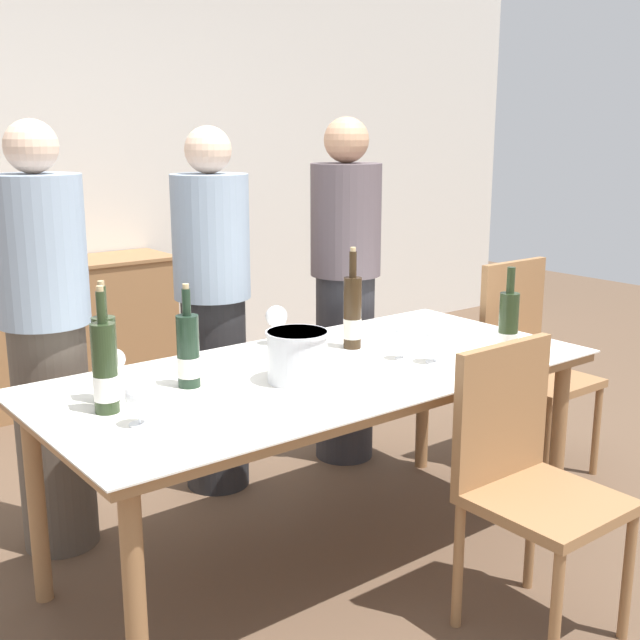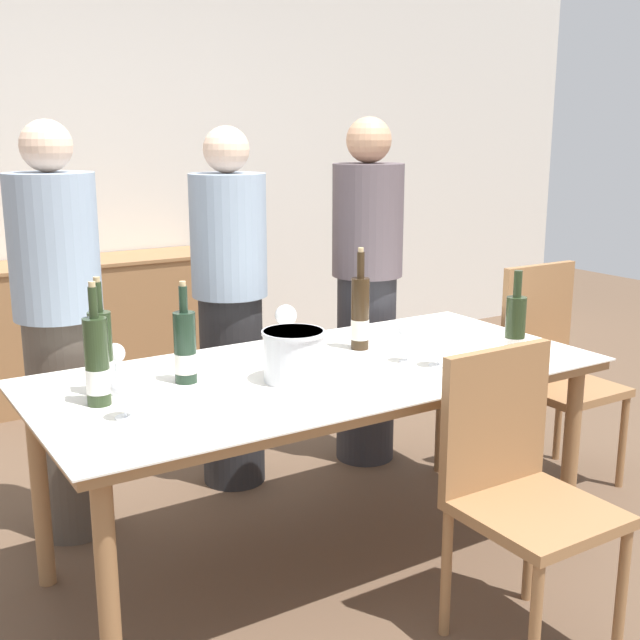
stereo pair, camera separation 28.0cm
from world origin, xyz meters
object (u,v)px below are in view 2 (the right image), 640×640
(ice_bucket, at_px, (293,354))
(wine_glass_2, at_px, (439,339))
(wine_bottle_1, at_px, (185,349))
(wine_glass_4, at_px, (408,335))
(dining_table, at_px, (320,386))
(wine_bottle_0, at_px, (515,333))
(wine_bottle_4, at_px, (97,364))
(person_host, at_px, (61,336))
(wine_glass_3, at_px, (286,316))
(chair_near_front, at_px, (517,478))
(person_guest_left, at_px, (230,311))
(wine_bottle_2, at_px, (360,315))
(wine_glass_1, at_px, (124,389))
(chair_right_end, at_px, (551,361))
(wine_bottle_3, at_px, (101,355))
(sideboard_cabinet, at_px, (93,328))
(wine_glass_0, at_px, (115,356))
(person_guest_right, at_px, (367,294))

(ice_bucket, bearing_deg, wine_glass_2, -14.01)
(wine_bottle_1, distance_m, wine_glass_4, 0.81)
(dining_table, distance_m, wine_bottle_0, 0.72)
(wine_bottle_4, xyz_separation_m, person_host, (0.06, 0.68, -0.07))
(wine_glass_3, height_order, chair_near_front, chair_near_front)
(person_guest_left, bearing_deg, wine_bottle_2, -70.40)
(dining_table, relative_size, chair_near_front, 2.19)
(person_host, bearing_deg, wine_glass_1, -92.36)
(wine_glass_1, height_order, chair_right_end, chair_right_end)
(wine_bottle_1, xyz_separation_m, wine_bottle_4, (-0.32, -0.07, 0.02))
(wine_bottle_3, xyz_separation_m, wine_glass_2, (1.12, -0.33, -0.03))
(dining_table, xyz_separation_m, wine_glass_3, (0.08, 0.38, 0.17))
(wine_bottle_3, xyz_separation_m, wine_glass_1, (-0.01, -0.25, -0.04))
(wine_glass_3, bearing_deg, chair_near_front, -79.47)
(wine_bottle_3, bearing_deg, wine_bottle_0, -19.20)
(wine_bottle_2, bearing_deg, wine_glass_2, -73.38)
(wine_bottle_0, height_order, wine_bottle_1, wine_bottle_0)
(sideboard_cabinet, bearing_deg, wine_bottle_2, -79.83)
(ice_bucket, bearing_deg, person_guest_left, 77.85)
(wine_bottle_0, bearing_deg, wine_glass_3, 126.91)
(ice_bucket, height_order, wine_glass_4, ice_bucket)
(wine_glass_4, xyz_separation_m, person_guest_left, (-0.28, 0.90, -0.05))
(wine_bottle_3, bearing_deg, person_guest_left, 40.91)
(dining_table, height_order, wine_glass_4, wine_glass_4)
(person_host, bearing_deg, wine_glass_0, -82.75)
(wine_bottle_3, relative_size, person_host, 0.24)
(dining_table, distance_m, ice_bucket, 0.22)
(wine_bottle_4, height_order, chair_right_end, wine_bottle_4)
(wine_bottle_0, xyz_separation_m, person_host, (-1.33, 1.06, -0.06))
(wine_bottle_3, bearing_deg, ice_bucket, -18.28)
(wine_glass_1, xyz_separation_m, chair_near_front, (1.03, -0.58, -0.31))
(wine_glass_0, distance_m, wine_glass_3, 0.75)
(wine_glass_1, bearing_deg, wine_glass_4, 1.47)
(sideboard_cabinet, xyz_separation_m, wine_bottle_2, (0.40, -2.22, 0.46))
(wine_glass_2, relative_size, person_guest_left, 0.09)
(wine_bottle_3, xyz_separation_m, person_guest_left, (0.78, 0.68, -0.08))
(wine_bottle_0, distance_m, wine_glass_4, 0.38)
(wine_bottle_2, xyz_separation_m, wine_glass_3, (-0.20, 0.23, -0.03))
(wine_glass_4, bearing_deg, wine_bottle_4, 172.96)
(wine_bottle_3, bearing_deg, sideboard_cabinet, 74.61)
(ice_bucket, relative_size, wine_glass_3, 1.37)
(chair_right_end, bearing_deg, wine_bottle_2, 176.74)
(chair_right_end, xyz_separation_m, person_guest_right, (-0.59, 0.62, 0.27))
(wine_glass_1, height_order, person_host, person_host)
(chair_near_front, height_order, person_host, person_host)
(wine_glass_1, xyz_separation_m, wine_glass_3, (0.83, 0.49, 0.02))
(ice_bucket, relative_size, chair_near_front, 0.23)
(wine_glass_0, bearing_deg, person_guest_left, 38.60)
(wine_bottle_1, relative_size, person_host, 0.21)
(chair_near_front, bearing_deg, chair_right_end, 37.76)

